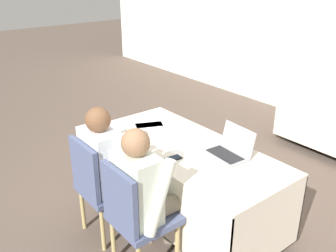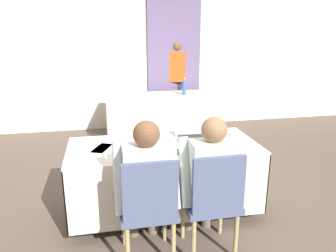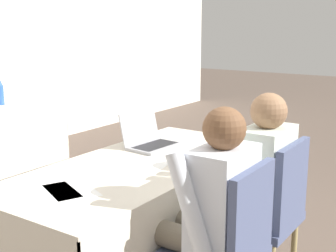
{
  "view_description": "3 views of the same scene",
  "coord_description": "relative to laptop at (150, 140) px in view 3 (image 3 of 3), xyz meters",
  "views": [
    {
      "loc": [
        2.15,
        -1.92,
        2.17
      ],
      "look_at": [
        0.0,
        -0.21,
        0.98
      ],
      "focal_mm": 40.0,
      "sensor_mm": 36.0,
      "label": 1
    },
    {
      "loc": [
        -0.55,
        -2.92,
        1.8
      ],
      "look_at": [
        0.0,
        -0.21,
        0.98
      ],
      "focal_mm": 35.0,
      "sensor_mm": 36.0,
      "label": 2
    },
    {
      "loc": [
        -2.09,
        -1.63,
        1.54
      ],
      "look_at": [
        0.0,
        -0.21,
        0.98
      ],
      "focal_mm": 50.0,
      "sensor_mm": 36.0,
      "label": 3
    }
  ],
  "objects": [
    {
      "name": "chair_near_right",
      "position": [
        -0.07,
        -0.88,
        -0.27
      ],
      "size": [
        0.44,
        0.44,
        0.91
      ],
      "rotation": [
        0.0,
        0.0,
        3.14
      ],
      "color": "tan",
      "rests_on": "ground_plane"
    },
    {
      "name": "person_white_shirt",
      "position": [
        -0.07,
        -0.77,
        -0.11
      ],
      "size": [
        0.5,
        0.52,
        1.17
      ],
      "rotation": [
        0.0,
        0.0,
        3.14
      ],
      "color": "#665B4C",
      "rests_on": "ground_plane"
    },
    {
      "name": "conference_table_near",
      "position": [
        -0.33,
        -0.16,
        -0.22
      ],
      "size": [
        1.82,
        0.82,
        0.73
      ],
      "color": "beige",
      "rests_on": "ground_plane"
    },
    {
      "name": "paper_centre_table",
      "position": [
        -0.29,
        -0.18,
        -0.04
      ],
      "size": [
        0.27,
        0.33,
        0.0
      ],
      "rotation": [
        0.0,
        0.0,
        0.21
      ],
      "color": "white",
      "rests_on": "conference_table_near"
    },
    {
      "name": "water_bottle",
      "position": [
        0.48,
        2.23,
        0.08
      ],
      "size": [
        0.07,
        0.07,
        0.29
      ],
      "color": "#2D5BB7",
      "rests_on": "conference_table_far"
    },
    {
      "name": "laptop",
      "position": [
        0.0,
        0.0,
        0.0
      ],
      "size": [
        0.36,
        0.3,
        0.23
      ],
      "rotation": [
        0.0,
        0.0,
        -0.07
      ],
      "color": "#99999E",
      "rests_on": "conference_table_near"
    },
    {
      "name": "paper_left_edge",
      "position": [
        -0.95,
        -0.1,
        -0.04
      ],
      "size": [
        0.31,
        0.36,
        0.0
      ],
      "rotation": [
        0.0,
        0.0,
        -0.42
      ],
      "color": "white",
      "rests_on": "conference_table_near"
    },
    {
      "name": "cell_phone",
      "position": [
        -0.23,
        -0.39,
        -0.04
      ],
      "size": [
        0.09,
        0.14,
        0.01
      ],
      "rotation": [
        0.0,
        0.0,
        -0.12
      ],
      "color": "black",
      "rests_on": "conference_table_near"
    },
    {
      "name": "paper_beside_laptop",
      "position": [
        -0.89,
        -0.17,
        -0.04
      ],
      "size": [
        0.31,
        0.36,
        0.0
      ],
      "rotation": [
        0.0,
        0.0,
        -0.43
      ],
      "color": "white",
      "rests_on": "conference_table_near"
    },
    {
      "name": "person_checkered_shirt",
      "position": [
        -0.59,
        -0.77,
        -0.11
      ],
      "size": [
        0.5,
        0.52,
        1.17
      ],
      "rotation": [
        0.0,
        0.0,
        3.14
      ],
      "color": "#665B4C",
      "rests_on": "ground_plane"
    },
    {
      "name": "chair_near_left",
      "position": [
        -0.59,
        -0.88,
        -0.27
      ],
      "size": [
        0.44,
        0.44,
        0.91
      ],
      "rotation": [
        0.0,
        0.0,
        3.14
      ],
      "color": "tan",
      "rests_on": "ground_plane"
    }
  ]
}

